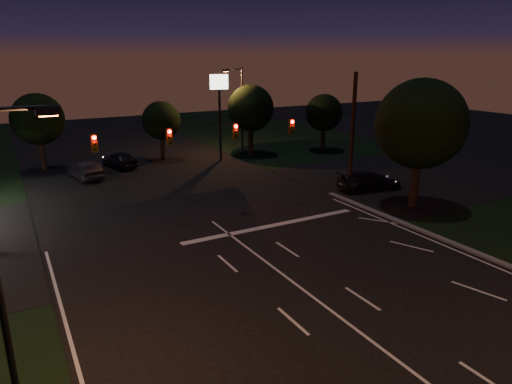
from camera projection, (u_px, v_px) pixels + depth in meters
ground at (362, 334)px, 17.22m from camera, size 140.00×140.00×0.00m
cross_street_right at (412, 176)px, 39.93m from camera, size 20.00×16.00×0.02m
stop_bar at (273, 225)px, 28.25m from camera, size 12.00×0.50×0.01m
utility_pole_right at (349, 191)px, 35.37m from camera, size 0.30×0.30×9.00m
signal_span at (203, 133)px, 28.18m from camera, size 24.00×0.40×1.56m
pole_sign_right at (219, 97)px, 44.29m from camera, size 1.80×0.30×8.40m
street_light_left at (2, 245)px, 12.17m from camera, size 2.20×0.35×9.00m
street_light_right_far at (240, 104)px, 47.76m from camera, size 2.20×0.35×9.00m
tree_right_near at (419, 125)px, 30.40m from camera, size 6.00×6.00×8.76m
tree_far_b at (38, 120)px, 40.78m from camera, size 4.60×4.60×6.98m
tree_far_c at (161, 121)px, 45.24m from camera, size 3.80×3.80×5.86m
tree_far_d at (250, 109)px, 47.51m from camera, size 4.80×4.80×7.30m
tree_far_e at (323, 113)px, 49.74m from camera, size 4.00×4.00×6.18m
car_oncoming_a at (119, 159)px, 42.84m from camera, size 2.88×4.77×1.52m
car_oncoming_b at (84, 170)px, 38.79m from camera, size 2.47×4.90×1.54m
car_cross at (370, 180)px, 35.60m from camera, size 5.53×3.00×1.52m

